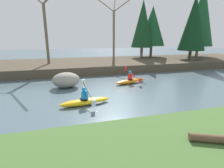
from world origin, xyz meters
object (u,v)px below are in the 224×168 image
(kayaker_lead, at_px, (132,81))
(kayaker_middle, at_px, (87,101))
(boulder_midstream, at_px, (66,80))
(driftwood_log, at_px, (219,139))

(kayaker_lead, distance_m, kayaker_middle, 5.32)
(kayaker_middle, xyz_separation_m, boulder_midstream, (-1.03, 3.69, 0.35))
(kayaker_lead, bearing_deg, driftwood_log, -111.11)
(boulder_midstream, bearing_deg, kayaker_middle, -74.42)
(kayaker_lead, xyz_separation_m, kayaker_middle, (-3.95, -3.57, 0.00))
(kayaker_lead, xyz_separation_m, driftwood_log, (-0.78, -8.94, 0.46))
(kayaker_lead, xyz_separation_m, boulder_midstream, (-4.98, 0.13, 0.35))
(kayaker_lead, bearing_deg, kayaker_middle, -154.06)
(kayaker_middle, height_order, driftwood_log, kayaker_middle)
(kayaker_lead, height_order, kayaker_middle, same)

